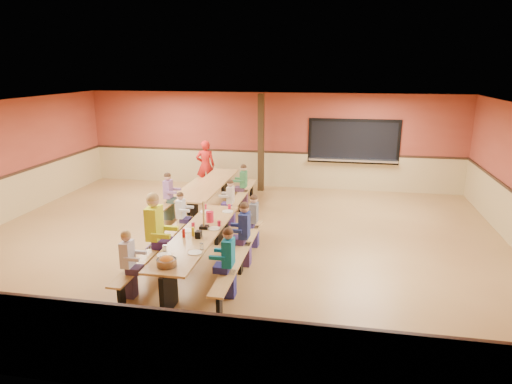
# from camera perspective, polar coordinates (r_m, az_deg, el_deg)

# --- Properties ---
(ground) EXTENTS (12.00, 12.00, 0.00)m
(ground) POSITION_cam_1_polar(r_m,az_deg,el_deg) (10.28, -2.55, -6.19)
(ground) COLOR brown
(ground) RESTS_ON ground
(room_envelope) EXTENTS (12.04, 10.04, 3.02)m
(room_envelope) POSITION_cam_1_polar(r_m,az_deg,el_deg) (10.04, -2.60, -2.53)
(room_envelope) COLOR brown
(room_envelope) RESTS_ON ground
(kitchen_pass_through) EXTENTS (2.78, 0.28, 1.38)m
(kitchen_pass_through) POSITION_cam_1_polar(r_m,az_deg,el_deg) (14.45, 12.09, 5.97)
(kitchen_pass_through) COLOR black
(kitchen_pass_through) RESTS_ON ground
(structural_post) EXTENTS (0.18, 0.18, 3.00)m
(structural_post) POSITION_cam_1_polar(r_m,az_deg,el_deg) (14.09, 0.63, 6.12)
(structural_post) COLOR black
(structural_post) RESTS_ON ground
(cafeteria_table_main) EXTENTS (1.91, 3.70, 0.74)m
(cafeteria_table_main) POSITION_cam_1_polar(r_m,az_deg,el_deg) (8.79, -7.26, -6.48)
(cafeteria_table_main) COLOR #A77B42
(cafeteria_table_main) RESTS_ON ground
(cafeteria_table_second) EXTENTS (1.91, 3.70, 0.74)m
(cafeteria_table_second) POSITION_cam_1_polar(r_m,az_deg,el_deg) (12.41, -5.70, 0.14)
(cafeteria_table_second) COLOR #A77B42
(cafeteria_table_second) RESTS_ON ground
(seated_child_white_left) EXTENTS (0.35, 0.29, 1.17)m
(seated_child_white_left) POSITION_cam_1_polar(r_m,az_deg,el_deg) (8.01, -15.69, -8.74)
(seated_child_white_left) COLOR silver
(seated_child_white_left) RESTS_ON ground
(seated_adult_yellow) EXTENTS (0.51, 0.41, 1.49)m
(seated_adult_yellow) POSITION_cam_1_polar(r_m,az_deg,el_deg) (8.91, -12.55, -4.90)
(seated_adult_yellow) COLOR #D0DE18
(seated_adult_yellow) RESTS_ON ground
(seated_child_grey_left) EXTENTS (0.33, 0.27, 1.12)m
(seated_child_grey_left) POSITION_cam_1_polar(r_m,az_deg,el_deg) (10.25, -9.35, -3.12)
(seated_child_grey_left) COLOR silver
(seated_child_grey_left) RESTS_ON ground
(seated_child_teal_right) EXTENTS (0.37, 0.31, 1.22)m
(seated_child_teal_right) POSITION_cam_1_polar(r_m,az_deg,el_deg) (7.73, -3.45, -8.87)
(seated_child_teal_right) COLOR #0E6785
(seated_child_teal_right) RESTS_ON ground
(seated_child_navy_right) EXTENTS (0.40, 0.33, 1.27)m
(seated_child_navy_right) POSITION_cam_1_polar(r_m,az_deg,el_deg) (8.88, -1.45, -5.35)
(seated_child_navy_right) COLOR navy
(seated_child_navy_right) RESTS_ON ground
(seated_child_char_right) EXTENTS (0.34, 0.28, 1.15)m
(seated_child_char_right) POSITION_cam_1_polar(r_m,az_deg,el_deg) (9.80, -0.27, -3.69)
(seated_child_char_right) COLOR #585A63
(seated_child_char_right) RESTS_ON ground
(seated_child_purple_sec) EXTENTS (0.37, 0.30, 1.20)m
(seated_child_purple_sec) POSITION_cam_1_polar(r_m,az_deg,el_deg) (11.76, -10.89, -0.55)
(seated_child_purple_sec) COLOR #91629C
(seated_child_purple_sec) RESTS_ON ground
(seated_child_green_sec) EXTENTS (0.36, 0.29, 1.18)m
(seated_child_green_sec) POSITION_cam_1_polar(r_m,az_deg,el_deg) (12.60, -1.55, 0.76)
(seated_child_green_sec) COLOR #367C46
(seated_child_green_sec) RESTS_ON ground
(seated_child_tan_sec) EXTENTS (0.33, 0.27, 1.13)m
(seated_child_tan_sec) POSITION_cam_1_polar(r_m,az_deg,el_deg) (11.17, -3.20, -1.34)
(seated_child_tan_sec) COLOR beige
(seated_child_tan_sec) RESTS_ON ground
(standing_woman) EXTENTS (0.66, 0.53, 1.59)m
(standing_woman) POSITION_cam_1_polar(r_m,az_deg,el_deg) (14.31, -6.33, 3.30)
(standing_woman) COLOR #B41914
(standing_woman) RESTS_ON ground
(punch_pitcher) EXTENTS (0.16, 0.16, 0.22)m
(punch_pitcher) POSITION_cam_1_polar(r_m,az_deg,el_deg) (9.27, -5.80, -3.10)
(punch_pitcher) COLOR red
(punch_pitcher) RESTS_ON cafeteria_table_main
(chip_bowl) EXTENTS (0.32, 0.32, 0.15)m
(chip_bowl) POSITION_cam_1_polar(r_m,az_deg,el_deg) (7.41, -11.12, -8.54)
(chip_bowl) COLOR orange
(chip_bowl) RESTS_ON cafeteria_table_main
(napkin_dispenser) EXTENTS (0.10, 0.14, 0.13)m
(napkin_dispenser) POSITION_cam_1_polar(r_m,az_deg,el_deg) (8.48, -7.19, -5.28)
(napkin_dispenser) COLOR black
(napkin_dispenser) RESTS_ON cafeteria_table_main
(condiment_mustard) EXTENTS (0.06, 0.06, 0.17)m
(condiment_mustard) POSITION_cam_1_polar(r_m,az_deg,el_deg) (8.57, -7.89, -4.93)
(condiment_mustard) COLOR yellow
(condiment_mustard) RESTS_ON cafeteria_table_main
(condiment_ketchup) EXTENTS (0.06, 0.06, 0.17)m
(condiment_ketchup) POSITION_cam_1_polar(r_m,az_deg,el_deg) (8.53, -9.03, -5.08)
(condiment_ketchup) COLOR #B2140F
(condiment_ketchup) RESTS_ON cafeteria_table_main
(table_paddle) EXTENTS (0.16, 0.16, 0.56)m
(table_paddle) POSITION_cam_1_polar(r_m,az_deg,el_deg) (8.91, -6.51, -3.72)
(table_paddle) COLOR black
(table_paddle) RESTS_ON cafeteria_table_main
(place_settings) EXTENTS (0.65, 3.30, 0.11)m
(place_settings) POSITION_cam_1_polar(r_m,az_deg,el_deg) (8.69, -7.32, -4.83)
(place_settings) COLOR beige
(place_settings) RESTS_ON cafeteria_table_main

